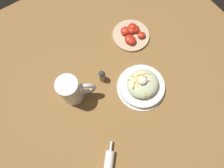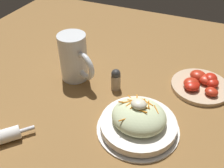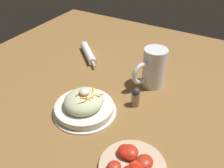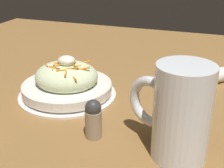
% 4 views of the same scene
% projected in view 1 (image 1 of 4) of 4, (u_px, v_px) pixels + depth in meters
% --- Properties ---
extents(ground_plane, '(1.43, 1.43, 0.00)m').
position_uv_depth(ground_plane, '(116.00, 92.00, 0.83)').
color(ground_plane, olive).
extents(salad_plate, '(0.22, 0.22, 0.10)m').
position_uv_depth(salad_plate, '(142.00, 85.00, 0.81)').
color(salad_plate, white).
rests_on(salad_plate, ground_plane).
extents(beer_mug, '(0.14, 0.10, 0.15)m').
position_uv_depth(beer_mug, '(72.00, 91.00, 0.76)').
color(beer_mug, white).
rests_on(beer_mug, ground_plane).
extents(tomato_plate, '(0.18, 0.18, 0.05)m').
position_uv_depth(tomato_plate, '(131.00, 34.00, 0.92)').
color(tomato_plate, '#D1B28E').
rests_on(tomato_plate, ground_plane).
extents(salt_shaker, '(0.03, 0.03, 0.07)m').
position_uv_depth(salt_shaker, '(102.00, 76.00, 0.82)').
color(salt_shaker, gray).
rests_on(salt_shaker, ground_plane).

